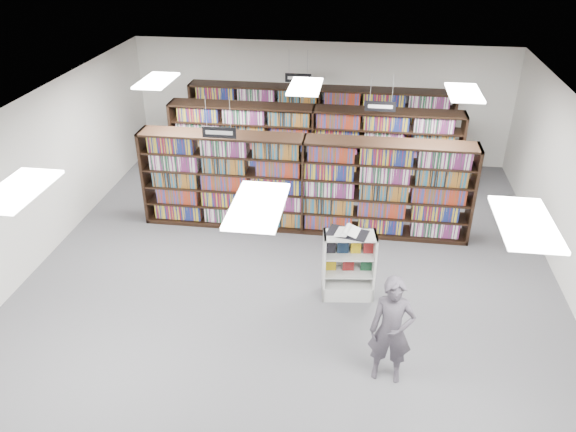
# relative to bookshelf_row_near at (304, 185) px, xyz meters

# --- Properties ---
(floor) EXTENTS (12.00, 12.00, 0.00)m
(floor) POSITION_rel_bookshelf_row_near_xyz_m (0.00, -2.00, -1.05)
(floor) COLOR #57575C
(floor) RESTS_ON ground
(ceiling) EXTENTS (10.00, 12.00, 0.10)m
(ceiling) POSITION_rel_bookshelf_row_near_xyz_m (0.00, -2.00, 2.15)
(ceiling) COLOR silver
(ceiling) RESTS_ON wall_back
(wall_back) EXTENTS (10.00, 0.10, 3.20)m
(wall_back) POSITION_rel_bookshelf_row_near_xyz_m (0.00, 4.00, 0.55)
(wall_back) COLOR white
(wall_back) RESTS_ON ground
(wall_left) EXTENTS (0.10, 12.00, 3.20)m
(wall_left) POSITION_rel_bookshelf_row_near_xyz_m (-5.00, -2.00, 0.55)
(wall_left) COLOR white
(wall_left) RESTS_ON ground
(bookshelf_row_near) EXTENTS (7.00, 0.60, 2.10)m
(bookshelf_row_near) POSITION_rel_bookshelf_row_near_xyz_m (0.00, 0.00, 0.00)
(bookshelf_row_near) COLOR black
(bookshelf_row_near) RESTS_ON floor
(bookshelf_row_mid) EXTENTS (7.00, 0.60, 2.10)m
(bookshelf_row_mid) POSITION_rel_bookshelf_row_near_xyz_m (0.00, 2.00, 0.00)
(bookshelf_row_mid) COLOR black
(bookshelf_row_mid) RESTS_ON floor
(bookshelf_row_far) EXTENTS (7.00, 0.60, 2.10)m
(bookshelf_row_far) POSITION_rel_bookshelf_row_near_xyz_m (0.00, 3.70, 0.00)
(bookshelf_row_far) COLOR black
(bookshelf_row_far) RESTS_ON floor
(aisle_sign_left) EXTENTS (0.65, 0.02, 0.80)m
(aisle_sign_left) POSITION_rel_bookshelf_row_near_xyz_m (-1.50, -1.00, 1.48)
(aisle_sign_left) COLOR #B2B2B7
(aisle_sign_left) RESTS_ON ceiling
(aisle_sign_right) EXTENTS (0.65, 0.02, 0.80)m
(aisle_sign_right) POSITION_rel_bookshelf_row_near_xyz_m (1.50, 1.00, 1.48)
(aisle_sign_right) COLOR #B2B2B7
(aisle_sign_right) RESTS_ON ceiling
(aisle_sign_center) EXTENTS (0.65, 0.02, 0.80)m
(aisle_sign_center) POSITION_rel_bookshelf_row_near_xyz_m (-0.50, 3.00, 1.48)
(aisle_sign_center) COLOR #B2B2B7
(aisle_sign_center) RESTS_ON ceiling
(troffer_front_left) EXTENTS (0.60, 1.20, 0.04)m
(troffer_front_left) POSITION_rel_bookshelf_row_near_xyz_m (-3.00, -5.00, 2.11)
(troffer_front_left) COLOR white
(troffer_front_left) RESTS_ON ceiling
(troffer_front_center) EXTENTS (0.60, 1.20, 0.04)m
(troffer_front_center) POSITION_rel_bookshelf_row_near_xyz_m (0.00, -5.00, 2.11)
(troffer_front_center) COLOR white
(troffer_front_center) RESTS_ON ceiling
(troffer_front_right) EXTENTS (0.60, 1.20, 0.04)m
(troffer_front_right) POSITION_rel_bookshelf_row_near_xyz_m (3.00, -5.00, 2.11)
(troffer_front_right) COLOR white
(troffer_front_right) RESTS_ON ceiling
(troffer_back_left) EXTENTS (0.60, 1.20, 0.04)m
(troffer_back_left) POSITION_rel_bookshelf_row_near_xyz_m (-3.00, 0.00, 2.11)
(troffer_back_left) COLOR white
(troffer_back_left) RESTS_ON ceiling
(troffer_back_center) EXTENTS (0.60, 1.20, 0.04)m
(troffer_back_center) POSITION_rel_bookshelf_row_near_xyz_m (0.00, 0.00, 2.11)
(troffer_back_center) COLOR white
(troffer_back_center) RESTS_ON ceiling
(troffer_back_right) EXTENTS (0.60, 1.20, 0.04)m
(troffer_back_right) POSITION_rel_bookshelf_row_near_xyz_m (3.00, 0.00, 2.11)
(troffer_back_right) COLOR white
(troffer_back_right) RESTS_ON ceiling
(endcap_display) EXTENTS (0.97, 0.57, 1.28)m
(endcap_display) POSITION_rel_bookshelf_row_near_xyz_m (1.07, -2.30, -0.61)
(endcap_display) COLOR silver
(endcap_display) RESTS_ON floor
(open_book) EXTENTS (0.76, 0.54, 0.13)m
(open_book) POSITION_rel_bookshelf_row_near_xyz_m (1.01, -2.30, 0.26)
(open_book) COLOR black
(open_book) RESTS_ON endcap_display
(shopper) EXTENTS (0.67, 0.46, 1.76)m
(shopper) POSITION_rel_bookshelf_row_near_xyz_m (1.76, -4.28, -0.17)
(shopper) COLOR #48424C
(shopper) RESTS_ON floor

